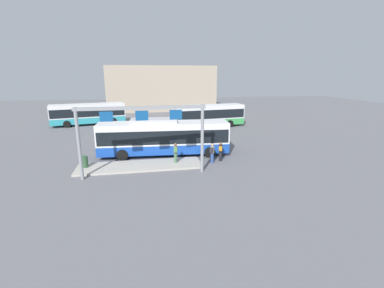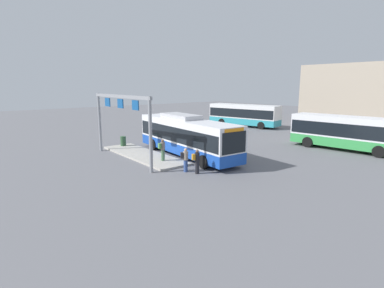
{
  "view_description": "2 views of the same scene",
  "coord_description": "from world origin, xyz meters",
  "px_view_note": "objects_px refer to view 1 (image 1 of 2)",
  "views": [
    {
      "loc": [
        -2.02,
        -24.35,
        7.37
      ],
      "look_at": [
        2.44,
        -1.01,
        1.21
      ],
      "focal_mm": 25.41,
      "sensor_mm": 36.0,
      "label": 1
    },
    {
      "loc": [
        20.0,
        -15.25,
        5.96
      ],
      "look_at": [
        2.41,
        -1.31,
        1.54
      ],
      "focal_mm": 28.46,
      "sensor_mm": 36.0,
      "label": 2
    }
  ],
  "objects_px": {
    "bus_main": "(164,136)",
    "person_waiting_near": "(221,151)",
    "bus_background_left": "(88,113)",
    "person_boarding": "(212,153)",
    "person_waiting_mid": "(176,152)",
    "bus_background_right": "(208,114)",
    "trash_bin": "(85,162)"
  },
  "relations": [
    {
      "from": "person_waiting_near",
      "to": "person_waiting_mid",
      "type": "xyz_separation_m",
      "value": [
        -3.94,
        -0.18,
        0.16
      ]
    },
    {
      "from": "bus_background_right",
      "to": "person_waiting_near",
      "type": "height_order",
      "value": "bus_background_right"
    },
    {
      "from": "bus_main",
      "to": "bus_background_left",
      "type": "height_order",
      "value": "bus_main"
    },
    {
      "from": "bus_background_left",
      "to": "trash_bin",
      "type": "distance_m",
      "value": 20.63
    },
    {
      "from": "bus_background_right",
      "to": "person_boarding",
      "type": "distance_m",
      "value": 16.34
    },
    {
      "from": "person_boarding",
      "to": "bus_background_right",
      "type": "bearing_deg",
      "value": 17.12
    },
    {
      "from": "bus_background_left",
      "to": "person_boarding",
      "type": "xyz_separation_m",
      "value": [
        13.39,
        -20.74,
        -0.89
      ]
    },
    {
      "from": "bus_main",
      "to": "trash_bin",
      "type": "distance_m",
      "value": 7.16
    },
    {
      "from": "person_waiting_mid",
      "to": "person_boarding",
      "type": "bearing_deg",
      "value": -84.95
    },
    {
      "from": "bus_main",
      "to": "person_waiting_near",
      "type": "distance_m",
      "value": 5.43
    },
    {
      "from": "bus_background_left",
      "to": "bus_background_right",
      "type": "height_order",
      "value": "same"
    },
    {
      "from": "bus_background_left",
      "to": "person_waiting_near",
      "type": "distance_m",
      "value": 24.89
    },
    {
      "from": "bus_main",
      "to": "person_waiting_near",
      "type": "relative_size",
      "value": 7.14
    },
    {
      "from": "bus_main",
      "to": "person_waiting_near",
      "type": "bearing_deg",
      "value": -26.08
    },
    {
      "from": "person_waiting_near",
      "to": "bus_background_right",
      "type": "bearing_deg",
      "value": 9.56
    },
    {
      "from": "person_boarding",
      "to": "person_waiting_mid",
      "type": "bearing_deg",
      "value": 117.21
    },
    {
      "from": "person_boarding",
      "to": "person_waiting_mid",
      "type": "height_order",
      "value": "person_waiting_mid"
    },
    {
      "from": "bus_main",
      "to": "person_boarding",
      "type": "bearing_deg",
      "value": -34.53
    },
    {
      "from": "bus_main",
      "to": "bus_background_left",
      "type": "bearing_deg",
      "value": 122.2
    },
    {
      "from": "bus_main",
      "to": "person_waiting_near",
      "type": "height_order",
      "value": "bus_main"
    },
    {
      "from": "person_waiting_near",
      "to": "bus_background_left",
      "type": "bearing_deg",
      "value": 54.76
    },
    {
      "from": "bus_background_left",
      "to": "trash_bin",
      "type": "height_order",
      "value": "bus_background_left"
    },
    {
      "from": "bus_background_left",
      "to": "trash_bin",
      "type": "bearing_deg",
      "value": -93.65
    },
    {
      "from": "bus_background_left",
      "to": "trash_bin",
      "type": "xyz_separation_m",
      "value": [
        3.04,
        -20.37,
        -1.17
      ]
    },
    {
      "from": "bus_background_right",
      "to": "trash_bin",
      "type": "xyz_separation_m",
      "value": [
        -14.02,
        -15.53,
        -1.17
      ]
    },
    {
      "from": "person_waiting_mid",
      "to": "trash_bin",
      "type": "xyz_separation_m",
      "value": [
        -7.25,
        0.21,
        -0.44
      ]
    },
    {
      "from": "bus_background_left",
      "to": "bus_background_right",
      "type": "distance_m",
      "value": 17.73
    },
    {
      "from": "bus_background_right",
      "to": "trash_bin",
      "type": "distance_m",
      "value": 20.95
    },
    {
      "from": "bus_background_right",
      "to": "person_waiting_mid",
      "type": "height_order",
      "value": "bus_background_right"
    },
    {
      "from": "person_waiting_mid",
      "to": "trash_bin",
      "type": "distance_m",
      "value": 7.26
    },
    {
      "from": "person_waiting_mid",
      "to": "bus_background_left",
      "type": "bearing_deg",
      "value": 34.52
    },
    {
      "from": "bus_background_right",
      "to": "person_waiting_mid",
      "type": "relative_size",
      "value": 6.15
    }
  ]
}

